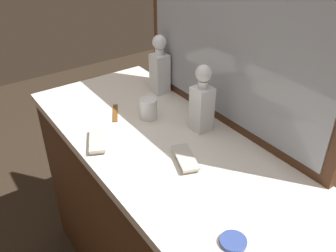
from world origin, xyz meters
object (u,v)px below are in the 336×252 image
Objects in this scene: silver_brush_right at (97,141)px; silver_brush_front at (185,159)px; porcelain_dish at (233,242)px; tortoiseshell_comb at (115,113)px; crystal_decanter_left at (202,105)px; crystal_tumbler_right at (148,110)px; crystal_decanter_far_right at (160,70)px.

silver_brush_right and silver_brush_front have the same top height.
tortoiseshell_comb is at bearing 175.03° from porcelain_dish.
tortoiseshell_comb is (-0.31, -0.23, -0.11)m from crystal_decanter_left.
silver_brush_front reaches higher than porcelain_dish.
silver_brush_right is 0.65m from porcelain_dish.
porcelain_dish is at bearing -13.80° from crystal_tumbler_right.
silver_brush_right is 1.23× the size of tortoiseshell_comb.
crystal_decanter_far_right is at bearing 135.00° from crystal_tumbler_right.
silver_brush_front is at bearing 36.29° from silver_brush_right.
crystal_decanter_left reaches higher than porcelain_dish.
crystal_decanter_left reaches higher than tortoiseshell_comb.
crystal_decanter_far_right is at bearing 171.96° from crystal_decanter_left.
crystal_decanter_far_right is 0.95m from porcelain_dish.
tortoiseshell_comb is (-0.45, -0.04, -0.01)m from silver_brush_front.
crystal_decanter_far_right is 0.51m from silver_brush_right.
silver_brush_right is 2.27× the size of porcelain_dish.
porcelain_dish is at bearing -21.80° from crystal_decanter_far_right.
silver_brush_right is 0.23m from tortoiseshell_comb.
crystal_tumbler_right is at bearing -147.07° from crystal_decanter_left.
silver_brush_right is 0.35m from silver_brush_front.
silver_brush_front is 0.38m from porcelain_dish.
crystal_decanter_far_right is 1.70× the size of silver_brush_front.
crystal_tumbler_right is (-0.20, -0.13, -0.07)m from crystal_decanter_left.
crystal_decanter_left is at bearing 36.42° from tortoiseshell_comb.
crystal_decanter_left is 1.62× the size of silver_brush_right.
silver_brush_front is at bearing 5.36° from tortoiseshell_comb.
porcelain_dish reaches higher than tortoiseshell_comb.
crystal_decanter_left is 0.25m from silver_brush_front.
crystal_tumbler_right is at bearing 101.45° from silver_brush_right.
crystal_decanter_left is 2.00× the size of tortoiseshell_comb.
silver_brush_front is (0.34, -0.06, -0.03)m from crystal_tumbler_right.
silver_brush_front is (0.28, 0.21, 0.00)m from silver_brush_right.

